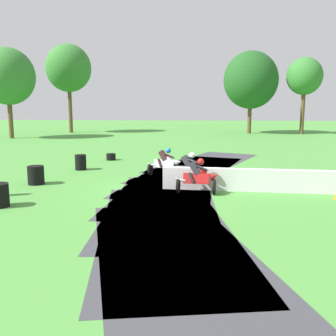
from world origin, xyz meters
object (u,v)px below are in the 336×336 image
(motorcycle_chase_black, at_px, (190,169))
(motorcycle_trailing_red, at_px, (198,177))
(tire_stack_near, at_px, (111,157))
(tire_stack_mid_a, at_px, (81,162))
(motorcycle_lead_white, at_px, (166,163))
(tire_stack_mid_b, at_px, (36,175))

(motorcycle_chase_black, relative_size, motorcycle_trailing_red, 1.00)
(tire_stack_near, distance_m, tire_stack_mid_a, 3.60)
(motorcycle_trailing_red, bearing_deg, tire_stack_mid_a, 141.60)
(motorcycle_chase_black, relative_size, tire_stack_near, 3.02)
(tire_stack_near, bearing_deg, motorcycle_chase_black, -53.50)
(motorcycle_lead_white, distance_m, tire_stack_mid_b, 5.93)
(motorcycle_trailing_red, bearing_deg, tire_stack_near, 122.23)
(motorcycle_trailing_red, relative_size, tire_stack_mid_b, 2.14)
(tire_stack_near, relative_size, tire_stack_mid_b, 0.71)
(motorcycle_chase_black, distance_m, motorcycle_trailing_red, 1.73)
(motorcycle_trailing_red, height_order, tire_stack_mid_a, motorcycle_trailing_red)
(motorcycle_chase_black, height_order, tire_stack_mid_b, motorcycle_chase_black)
(tire_stack_near, bearing_deg, motorcycle_trailing_red, -57.77)
(motorcycle_trailing_red, bearing_deg, tire_stack_mid_b, 170.32)
(motorcycle_chase_black, relative_size, tire_stack_mid_b, 2.14)
(motorcycle_chase_black, xyz_separation_m, motorcycle_trailing_red, (0.34, -1.69, -0.01))
(motorcycle_lead_white, distance_m, motorcycle_chase_black, 2.13)
(motorcycle_chase_black, xyz_separation_m, tire_stack_mid_b, (-6.63, -0.50, -0.26))
(motorcycle_lead_white, height_order, tire_stack_mid_b, motorcycle_lead_white)
(tire_stack_near, bearing_deg, motorcycle_lead_white, -52.41)
(motorcycle_lead_white, xyz_separation_m, tire_stack_near, (-3.74, 4.85, -0.44))
(tire_stack_mid_a, bearing_deg, motorcycle_lead_white, -16.53)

